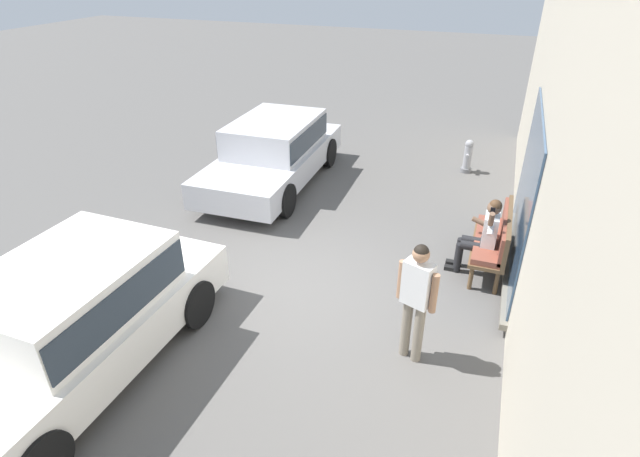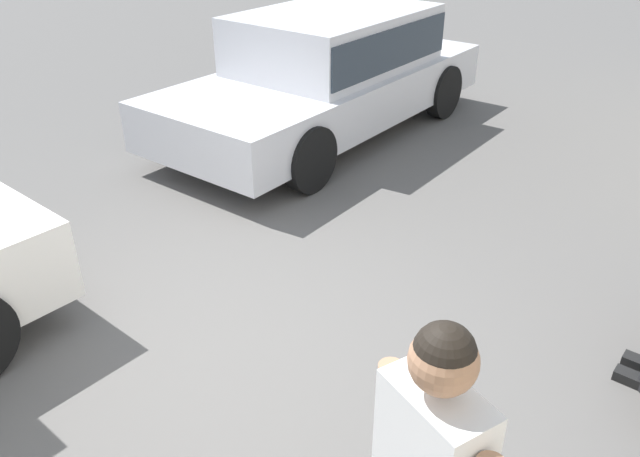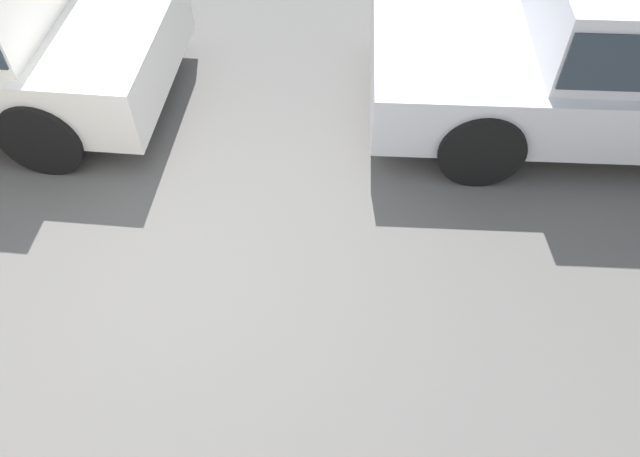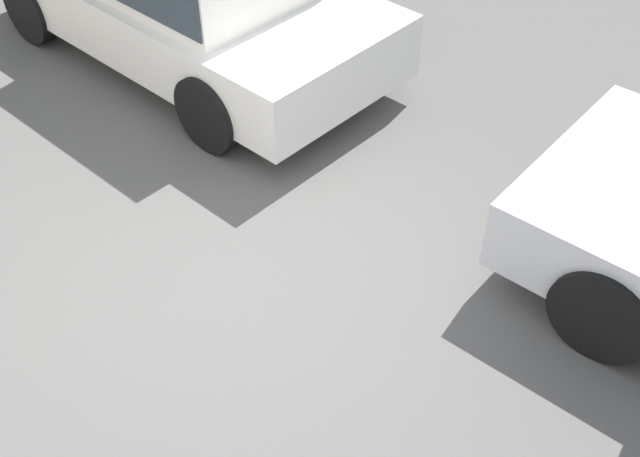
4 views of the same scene
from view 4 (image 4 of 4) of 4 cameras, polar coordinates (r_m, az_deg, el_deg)
ground_plane at (r=5.85m, az=-6.20°, el=-3.60°), size 60.00×60.00×0.00m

